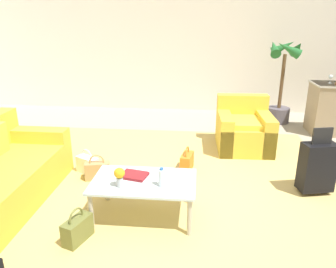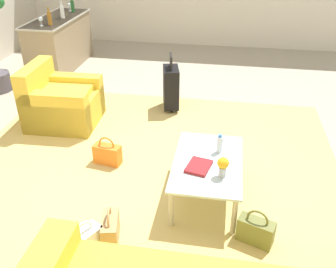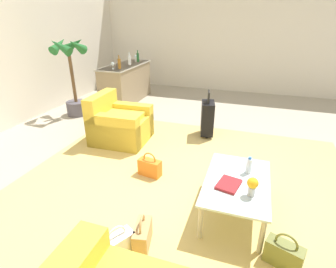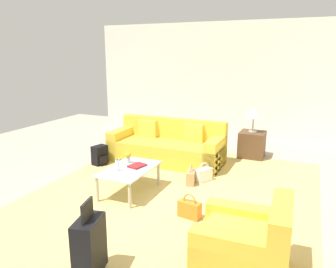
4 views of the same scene
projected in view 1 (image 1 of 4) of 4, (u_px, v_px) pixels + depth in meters
ground_plane at (184, 194)px, 4.03m from camera, size 12.00×12.00×0.00m
wall_back at (194, 42)px, 7.32m from camera, size 10.24×0.12×3.10m
area_rug at (138, 184)px, 4.27m from camera, size 5.20×4.40×0.01m
armchair at (243, 131)px, 5.41m from camera, size 0.88×0.95×0.84m
coffee_table at (144, 185)px, 3.47m from camera, size 1.09×0.68×0.43m
water_bottle at (162, 178)px, 3.31m from camera, size 0.06×0.06×0.20m
coffee_table_book at (134, 175)px, 3.53m from camera, size 0.32×0.27×0.03m
flower_vase at (119, 175)px, 3.29m from camera, size 0.11×0.11×0.21m
wine_glass_leftmost at (331, 77)px, 5.88m from camera, size 0.08×0.08×0.15m
suitcase_black at (317, 166)px, 3.95m from camera, size 0.44×0.30×0.85m
handbag_tan at (97, 170)px, 4.37m from camera, size 0.34×0.21×0.36m
handbag_olive at (77, 229)px, 3.15m from camera, size 0.24×0.35×0.36m
handbag_white at (87, 165)px, 4.54m from camera, size 0.35×0.28×0.36m
handbag_orange at (187, 162)px, 4.64m from camera, size 0.19×0.34×0.36m
potted_palm at (282, 80)px, 6.57m from camera, size 0.64×0.64×1.70m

